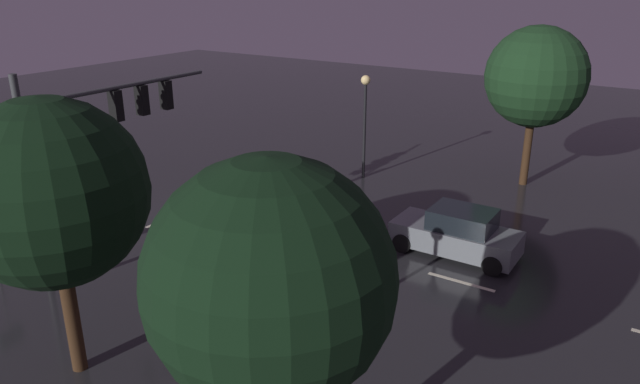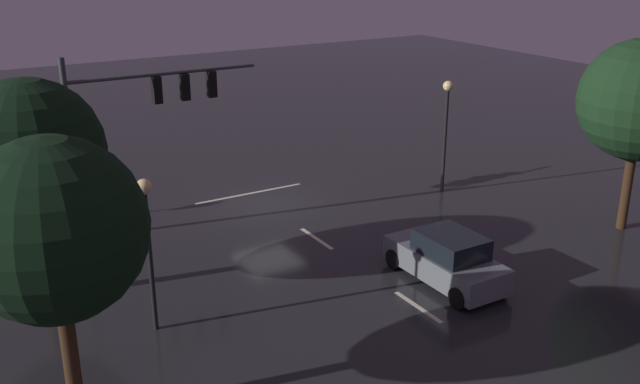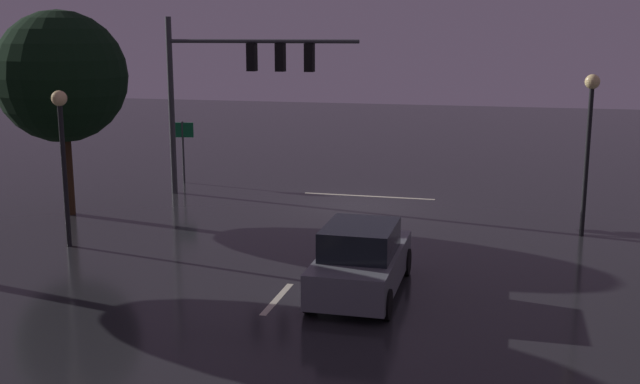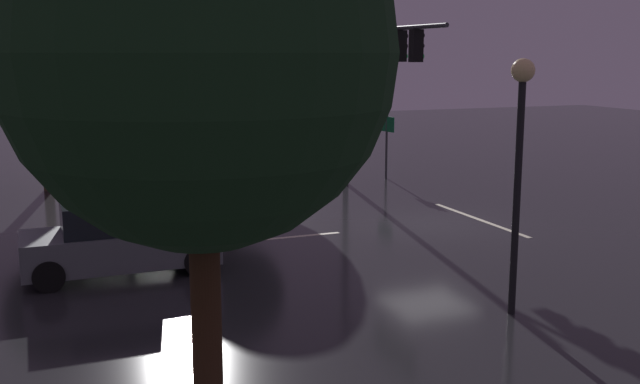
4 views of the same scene
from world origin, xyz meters
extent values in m
plane|color=#232326|center=(0.00, 0.00, 0.00)|extent=(80.00, 80.00, 0.00)
cylinder|color=#383A3D|center=(7.39, -0.52, 3.33)|extent=(0.22, 0.22, 6.65)
cylinder|color=#383A3D|center=(3.79, -0.52, 5.77)|extent=(7.20, 0.14, 0.14)
cube|color=black|center=(4.15, -0.52, 5.20)|extent=(0.32, 0.36, 1.00)
sphere|color=black|center=(4.15, -0.71, 5.52)|extent=(0.20, 0.20, 0.20)
sphere|color=black|center=(4.15, -0.71, 5.20)|extent=(0.20, 0.20, 0.20)
sphere|color=#19F24C|center=(4.15, -0.71, 4.88)|extent=(0.20, 0.20, 0.20)
cube|color=black|center=(3.07, -0.52, 5.20)|extent=(0.32, 0.36, 1.00)
sphere|color=black|center=(3.07, -0.71, 5.52)|extent=(0.20, 0.20, 0.20)
sphere|color=black|center=(3.07, -0.71, 5.20)|extent=(0.20, 0.20, 0.20)
sphere|color=#19F24C|center=(3.07, -0.71, 4.88)|extent=(0.20, 0.20, 0.20)
cube|color=black|center=(1.99, -0.52, 5.20)|extent=(0.32, 0.36, 1.00)
sphere|color=black|center=(1.99, -0.71, 5.52)|extent=(0.20, 0.20, 0.20)
sphere|color=black|center=(1.99, -0.71, 5.20)|extent=(0.20, 0.20, 0.20)
sphere|color=#19F24C|center=(1.99, -0.71, 4.88)|extent=(0.20, 0.20, 0.20)
cube|color=beige|center=(0.00, 4.00, 0.00)|extent=(0.16, 2.20, 0.01)
cube|color=beige|center=(0.00, 10.00, 0.00)|extent=(0.16, 2.20, 0.01)
cube|color=beige|center=(0.00, -1.72, 0.00)|extent=(5.00, 0.16, 0.01)
cube|color=slate|center=(-1.80, 9.07, 0.62)|extent=(1.80, 4.30, 0.80)
cube|color=black|center=(-1.80, 9.27, 1.36)|extent=(1.60, 2.10, 0.68)
cylinder|color=black|center=(-0.96, 7.47, 0.34)|extent=(0.22, 0.68, 0.68)
cylinder|color=black|center=(-2.64, 7.47, 0.34)|extent=(0.22, 0.68, 0.68)
cylinder|color=black|center=(-0.96, 10.67, 0.34)|extent=(0.22, 0.68, 0.68)
cylinder|color=black|center=(-2.64, 10.67, 0.34)|extent=(0.22, 0.68, 0.68)
sphere|color=#F9EFC6|center=(-1.15, 6.95, 0.67)|extent=(0.20, 0.20, 0.20)
sphere|color=#F9EFC6|center=(-2.45, 6.95, 0.67)|extent=(0.20, 0.20, 0.20)
cylinder|color=black|center=(-7.33, 2.37, 2.24)|extent=(0.14, 0.14, 4.48)
sphere|color=#F9D88C|center=(-7.33, 2.37, 4.66)|extent=(0.44, 0.44, 0.44)
cylinder|color=black|center=(7.18, 7.17, 2.05)|extent=(0.14, 0.14, 4.09)
sphere|color=#F9D88C|center=(7.18, 7.17, 4.27)|extent=(0.44, 0.44, 0.44)
cylinder|color=#383A3D|center=(7.88, -2.51, 1.27)|extent=(0.09, 0.09, 2.54)
cube|color=#0F6033|center=(7.88, -2.51, 2.19)|extent=(0.90, 0.22, 0.60)
cylinder|color=#382314|center=(9.35, 3.62, 1.52)|extent=(0.36, 0.36, 3.03)
sphere|color=black|center=(9.35, 3.62, 4.65)|extent=(4.32, 4.32, 4.32)
cylinder|color=#382314|center=(-10.54, 9.08, 1.65)|extent=(0.36, 0.36, 3.31)
sphere|color=#163319|center=(-10.54, 9.08, 4.97)|extent=(4.43, 4.43, 4.43)
cylinder|color=#382314|center=(10.04, 10.25, 1.64)|extent=(0.36, 0.36, 3.28)
sphere|color=black|center=(10.04, 10.25, 4.77)|extent=(3.98, 3.98, 3.98)
camera|label=1|loc=(16.43, 15.32, 9.23)|focal=33.31mm
camera|label=2|loc=(12.27, 24.77, 10.48)|focal=39.95mm
camera|label=3|loc=(-5.02, 26.03, 6.04)|focal=42.69mm
camera|label=4|loc=(-18.84, 10.91, 4.97)|focal=41.99mm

